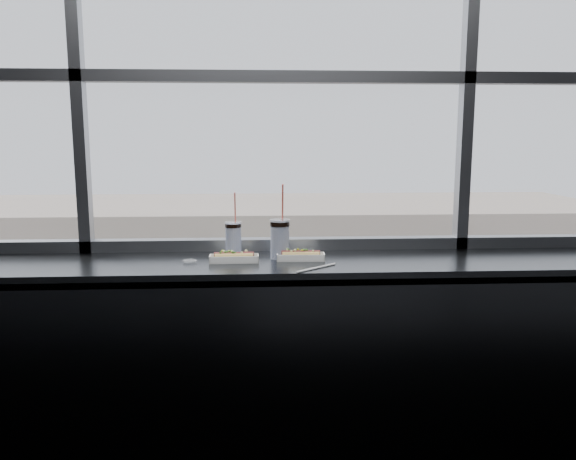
{
  "coord_description": "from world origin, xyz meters",
  "views": [
    {
      "loc": [
        -0.11,
        -1.46,
        1.69
      ],
      "look_at": [
        0.04,
        1.23,
        1.25
      ],
      "focal_mm": 35.0,
      "sensor_mm": 36.0,
      "label": 1
    }
  ],
  "objects": [
    {
      "name": "window_mullions",
      "position": [
        0.0,
        1.5,
        2.3
      ],
      "size": [
        6.0,
        0.08,
        2.4
      ],
      "primitive_type": null,
      "color": "gray",
      "rests_on": "ground"
    },
    {
      "name": "plaza_ground",
      "position": [
        0.0,
        45.0,
        -11.0
      ],
      "size": [
        120.0,
        120.0,
        0.0
      ],
      "primitive_type": "plane",
      "color": "gray",
      "rests_on": "ground"
    },
    {
      "name": "tree_right",
      "position": [
        10.26,
        29.5,
        -7.94
      ],
      "size": [
        2.89,
        2.89,
        4.51
      ],
      "color": "#47382B",
      "rests_on": "far_sidewalk"
    },
    {
      "name": "counter",
      "position": [
        0.0,
        1.23,
        1.07
      ],
      "size": [
        6.0,
        0.55,
        0.06
      ],
      "primitive_type": "cube",
      "color": "#4B4F53",
      "rests_on": "ground"
    },
    {
      "name": "far_sidewalk",
      "position": [
        0.0,
        29.5,
        -10.98
      ],
      "size": [
        80.0,
        6.0,
        0.04
      ],
      "primitive_type": "cube",
      "color": "gray",
      "rests_on": "plaza_ground"
    },
    {
      "name": "soda_cup_right",
      "position": [
        0.01,
        1.27,
        1.21
      ],
      "size": [
        0.1,
        0.1,
        0.37
      ],
      "color": "white",
      "rests_on": "counter"
    },
    {
      "name": "street_asphalt",
      "position": [
        0.0,
        21.5,
        -10.97
      ],
      "size": [
        80.0,
        10.0,
        0.06
      ],
      "primitive_type": "cube",
      "color": "black",
      "rests_on": "plaza_ground"
    },
    {
      "name": "car_near_d",
      "position": [
        7.53,
        17.5,
        -9.87
      ],
      "size": [
        3.32,
        6.66,
        2.14
      ],
      "primitive_type": "imported",
      "rotation": [
        0.0,
        0.0,
        1.47
      ],
      "color": "white",
      "rests_on": "street_asphalt"
    },
    {
      "name": "pedestrian_a",
      "position": [
        -6.49,
        30.33,
        -9.94
      ],
      "size": [
        0.91,
        0.68,
        2.04
      ],
      "primitive_type": "imported",
      "color": "#66605B",
      "rests_on": "far_sidewalk"
    },
    {
      "name": "far_building",
      "position": [
        0.0,
        39.5,
        -7.0
      ],
      "size": [
        50.0,
        14.0,
        8.0
      ],
      "primitive_type": "cube",
      "color": "#BAA797",
      "rests_on": "plaza_ground"
    },
    {
      "name": "soda_cup_left",
      "position": [
        -0.23,
        1.38,
        1.19
      ],
      "size": [
        0.09,
        0.09,
        0.32
      ],
      "color": "white",
      "rests_on": "counter"
    },
    {
      "name": "tree_left",
      "position": [
        -8.74,
        29.5,
        -7.66
      ],
      "size": [
        3.15,
        3.15,
        4.92
      ],
      "color": "#47382B",
      "rests_on": "far_sidewalk"
    },
    {
      "name": "car_near_c",
      "position": [
        1.43,
        17.5,
        -9.98
      ],
      "size": [
        2.78,
        5.91,
        1.92
      ],
      "primitive_type": "imported",
      "rotation": [
        0.0,
        0.0,
        1.64
      ],
      "color": "maroon",
      "rests_on": "street_asphalt"
    },
    {
      "name": "pedestrian_b",
      "position": [
        -2.81,
        29.28,
        -9.99
      ],
      "size": [
        0.65,
        0.86,
        1.94
      ],
      "primitive_type": "imported",
      "rotation": [
        0.0,
        0.0,
        1.57
      ],
      "color": "#66605B",
      "rests_on": "far_sidewalk"
    },
    {
      "name": "hotdog_tray_right",
      "position": [
        0.11,
        1.22,
        1.12
      ],
      "size": [
        0.24,
        0.08,
        0.06
      ],
      "rotation": [
        0.0,
        0.0,
        -0.04
      ],
      "color": "white",
      "rests_on": "counter"
    },
    {
      "name": "wrapper",
      "position": [
        -0.43,
        1.19,
        1.11
      ],
      "size": [
        0.08,
        0.06,
        0.02
      ],
      "primitive_type": "ellipsoid",
      "color": "silver",
      "rests_on": "counter"
    },
    {
      "name": "car_far_a",
      "position": [
        -11.88,
        25.5,
        -9.95
      ],
      "size": [
        2.7,
        6.03,
        1.98
      ],
      "primitive_type": "imported",
      "rotation": [
        0.0,
        0.0,
        1.61
      ],
      "color": "black",
      "rests_on": "street_asphalt"
    },
    {
      "name": "wall_back_lower",
      "position": [
        0.0,
        1.5,
        0.55
      ],
      "size": [
        6.0,
        0.0,
        6.0
      ],
      "primitive_type": "plane",
      "rotation": [
        1.57,
        0.0,
        0.0
      ],
      "color": "black",
      "rests_on": "ground"
    },
    {
      "name": "window_glass",
      "position": [
        0.0,
        1.52,
        2.3
      ],
      "size": [
        6.0,
        0.0,
        6.0
      ],
      "primitive_type": "plane",
      "rotation": [
        1.57,
        0.0,
        0.0
      ],
      "color": "silver",
      "rests_on": "ground"
    },
    {
      "name": "tree_center",
      "position": [
        -0.46,
        29.5,
        -7.13
      ],
      "size": [
        3.66,
        3.66,
        5.71
      ],
      "color": "#47382B",
      "rests_on": "far_sidewalk"
    },
    {
      "name": "counter_fascia",
      "position": [
        0.0,
        0.97,
        0.55
      ],
      "size": [
        6.0,
        0.04,
        1.04
      ],
      "primitive_type": "cube",
      "color": "#4B4F53",
      "rests_on": "ground"
    },
    {
      "name": "hotdog_tray_left",
      "position": [
        -0.22,
        1.2,
        1.12
      ],
      "size": [
        0.24,
        0.08,
        0.06
      ],
      "rotation": [
        0.0,
        0.0,
        0.02
      ],
      "color": "white",
      "rests_on": "counter"
    },
    {
      "name": "loose_straw",
      "position": [
        0.16,
        1.03,
        1.1
      ],
      "size": [
        0.2,
        0.17,
        0.01
      ],
      "primitive_type": "cylinder",
      "rotation": [
        0.0,
        1.57,
        0.69
      ],
      "color": "white",
      "rests_on": "counter"
    },
    {
      "name": "car_far_b",
      "position": [
        3.55,
        25.5,
        -9.88
      ],
      "size": [
        3.07,
        6.5,
        2.11
      ],
      "primitive_type": "imported",
      "rotation": [
        0.0,
        0.0,
        1.5
      ],
      "color": "#AC4000",
      "rests_on": "street_asphalt"
    }
  ]
}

